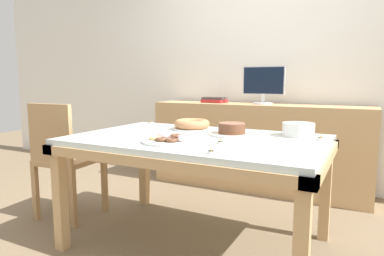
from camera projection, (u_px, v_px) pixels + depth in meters
ground_plane at (197, 243)px, 2.35m from camera, size 12.00×12.00×0.00m
wall_back at (267, 63)px, 3.65m from camera, size 8.00×0.10×2.60m
dining_table at (197, 149)px, 2.26m from camera, size 1.65×1.07×0.74m
chair at (63, 155)px, 2.71m from camera, size 0.45×0.45×0.94m
sideboard at (257, 147)px, 3.51m from camera, size 2.18×0.44×0.88m
computer_monitor at (263, 85)px, 3.40m from camera, size 0.42×0.20×0.38m
book_stack at (214, 100)px, 3.66m from camera, size 0.26×0.20×0.06m
cake_chocolate_round at (232, 130)px, 2.33m from camera, size 0.31×0.31×0.08m
cake_golden_bundt at (192, 125)px, 2.59m from camera, size 0.30×0.30×0.08m
pastry_platter at (172, 140)px, 2.07m from camera, size 0.37×0.37×0.04m
plate_stack at (298, 130)px, 2.28m from camera, size 0.21×0.21×0.09m
tealight_near_cakes at (220, 142)px, 2.00m from camera, size 0.04×0.04×0.04m
tealight_left_edge at (151, 123)px, 2.93m from camera, size 0.04×0.04×0.04m
tealight_right_edge at (320, 139)px, 2.12m from camera, size 0.04×0.04×0.04m
tealight_near_front at (211, 152)px, 1.73m from camera, size 0.04×0.04×0.04m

